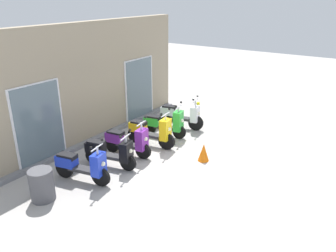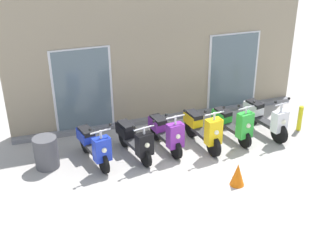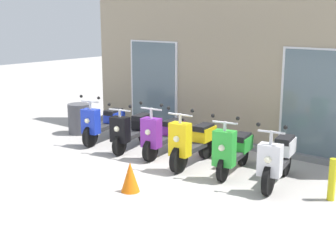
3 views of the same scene
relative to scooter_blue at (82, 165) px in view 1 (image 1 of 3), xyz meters
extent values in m
plane|color=#A8A39E|center=(2.27, -1.33, -0.47)|extent=(40.00, 40.00, 0.00)
cube|color=gray|center=(2.27, 1.87, 1.38)|extent=(8.21, 0.30, 3.71)
cube|color=slate|center=(2.27, 1.62, -0.41)|extent=(8.21, 0.20, 0.12)
cube|color=silver|center=(0.10, 1.70, 0.68)|extent=(1.55, 0.04, 2.30)
cube|color=slate|center=(0.10, 1.68, 0.68)|extent=(1.43, 0.02, 2.22)
cube|color=silver|center=(4.43, 1.70, 0.68)|extent=(1.55, 0.04, 2.30)
cube|color=slate|center=(4.43, 1.68, 0.68)|extent=(1.43, 0.02, 2.22)
cylinder|color=black|center=(0.11, -0.52, -0.22)|extent=(0.19, 0.51, 0.50)
cylinder|color=black|center=(-0.12, 0.55, -0.22)|extent=(0.19, 0.51, 0.50)
cube|color=#2D2D30|center=(0.00, 0.02, -0.12)|extent=(0.40, 0.72, 0.09)
cube|color=#1E38C6|center=(0.10, -0.48, 0.12)|extent=(0.42, 0.31, 0.56)
sphere|color=#F2EFCC|center=(0.13, -0.61, 0.16)|extent=(0.12, 0.12, 0.12)
cube|color=#1E38C6|center=(-0.10, 0.46, 0.03)|extent=(0.40, 0.57, 0.28)
cube|color=black|center=(-0.09, 0.42, 0.17)|extent=(0.36, 0.52, 0.11)
cylinder|color=silver|center=(0.10, -0.48, 0.49)|extent=(0.06, 0.06, 0.21)
cylinder|color=silver|center=(0.10, -0.48, 0.57)|extent=(0.47, 0.14, 0.04)
sphere|color=black|center=(0.34, -0.43, 0.67)|extent=(0.07, 0.07, 0.07)
sphere|color=black|center=(-0.13, -0.53, 0.67)|extent=(0.07, 0.07, 0.07)
cylinder|color=black|center=(1.09, -0.57, -0.24)|extent=(0.19, 0.47, 0.46)
cylinder|color=black|center=(0.85, 0.51, -0.24)|extent=(0.19, 0.47, 0.46)
cube|color=#2D2D30|center=(0.97, -0.03, -0.14)|extent=(0.40, 0.72, 0.09)
cube|color=black|center=(1.08, -0.53, 0.09)|extent=(0.42, 0.32, 0.54)
sphere|color=#F2EFCC|center=(1.11, -0.65, 0.13)|extent=(0.12, 0.12, 0.12)
cube|color=black|center=(0.87, 0.41, 0.05)|extent=(0.41, 0.57, 0.28)
cube|color=black|center=(0.88, 0.37, 0.19)|extent=(0.36, 0.53, 0.11)
cylinder|color=silver|center=(1.08, -0.53, 0.43)|extent=(0.06, 0.06, 0.19)
cylinder|color=silver|center=(1.08, -0.53, 0.51)|extent=(0.51, 0.15, 0.04)
sphere|color=black|center=(1.33, -0.47, 0.61)|extent=(0.07, 0.07, 0.07)
sphere|color=black|center=(0.83, -0.58, 0.61)|extent=(0.07, 0.07, 0.07)
cylinder|color=black|center=(1.88, -0.46, -0.24)|extent=(0.18, 0.47, 0.46)
cylinder|color=black|center=(1.72, 0.59, -0.24)|extent=(0.18, 0.47, 0.46)
cube|color=#2D2D30|center=(1.80, 0.06, -0.14)|extent=(0.36, 0.69, 0.09)
cube|color=purple|center=(1.87, -0.42, 0.12)|extent=(0.41, 0.29, 0.60)
sphere|color=#F2EFCC|center=(1.89, -0.55, 0.16)|extent=(0.12, 0.12, 0.12)
cube|color=purple|center=(1.73, 0.49, 0.03)|extent=(0.37, 0.56, 0.28)
cube|color=black|center=(1.74, 0.45, 0.17)|extent=(0.33, 0.51, 0.11)
cylinder|color=silver|center=(1.87, -0.42, 0.52)|extent=(0.06, 0.06, 0.23)
cylinder|color=silver|center=(1.87, -0.42, 0.62)|extent=(0.49, 0.11, 0.04)
sphere|color=black|center=(2.11, -0.39, 0.72)|extent=(0.07, 0.07, 0.07)
sphere|color=black|center=(1.63, -0.46, 0.72)|extent=(0.07, 0.07, 0.07)
cylinder|color=black|center=(2.77, -0.67, -0.21)|extent=(0.17, 0.53, 0.52)
cylinder|color=black|center=(2.64, 0.45, -0.21)|extent=(0.17, 0.53, 0.52)
cube|color=#2D2D30|center=(2.71, -0.11, -0.11)|extent=(0.34, 0.72, 0.09)
cube|color=yellow|center=(2.77, -0.63, 0.17)|extent=(0.41, 0.28, 0.64)
sphere|color=#F2EFCC|center=(2.79, -0.76, 0.21)|extent=(0.12, 0.12, 0.12)
cube|color=yellow|center=(2.65, 0.35, 0.08)|extent=(0.36, 0.55, 0.28)
cube|color=black|center=(2.65, 0.31, 0.22)|extent=(0.32, 0.51, 0.11)
cylinder|color=silver|center=(2.77, -0.63, 0.57)|extent=(0.06, 0.06, 0.20)
cylinder|color=silver|center=(2.77, -0.63, 0.65)|extent=(0.51, 0.10, 0.04)
sphere|color=black|center=(3.02, -0.60, 0.75)|extent=(0.07, 0.07, 0.07)
sphere|color=black|center=(2.52, -0.66, 0.75)|extent=(0.07, 0.07, 0.07)
cylinder|color=black|center=(3.68, -0.54, -0.25)|extent=(0.17, 0.46, 0.45)
cylinder|color=black|center=(3.48, 0.51, -0.25)|extent=(0.17, 0.46, 0.45)
cube|color=#2D2D30|center=(3.58, -0.02, -0.15)|extent=(0.38, 0.70, 0.09)
cube|color=green|center=(3.68, -0.50, 0.14)|extent=(0.42, 0.31, 0.65)
sphere|color=#F2EFCC|center=(3.70, -0.63, 0.18)|extent=(0.12, 0.12, 0.12)
cube|color=green|center=(3.50, 0.41, 0.00)|extent=(0.39, 0.57, 0.28)
cube|color=black|center=(3.51, 0.37, 0.14)|extent=(0.35, 0.52, 0.11)
cylinder|color=silver|center=(3.68, -0.50, 0.54)|extent=(0.06, 0.06, 0.19)
cylinder|color=silver|center=(3.68, -0.50, 0.61)|extent=(0.47, 0.12, 0.04)
sphere|color=black|center=(3.91, -0.46, 0.71)|extent=(0.07, 0.07, 0.07)
sphere|color=black|center=(3.45, -0.55, 0.71)|extent=(0.07, 0.07, 0.07)
cylinder|color=black|center=(4.63, -0.62, -0.21)|extent=(0.20, 0.54, 0.53)
cylinder|color=black|center=(4.40, 0.48, -0.21)|extent=(0.20, 0.54, 0.53)
cube|color=#2D2D30|center=(4.51, -0.07, -0.11)|extent=(0.39, 0.74, 0.09)
cube|color=white|center=(4.62, -0.59, 0.12)|extent=(0.42, 0.31, 0.54)
sphere|color=#F2EFCC|center=(4.65, -0.71, 0.16)|extent=(0.12, 0.12, 0.12)
cube|color=white|center=(4.42, 0.39, 0.11)|extent=(0.40, 0.57, 0.28)
cube|color=black|center=(4.43, 0.35, 0.25)|extent=(0.35, 0.52, 0.11)
cylinder|color=silver|center=(4.62, -0.59, 0.50)|extent=(0.06, 0.06, 0.25)
cylinder|color=silver|center=(4.62, -0.59, 0.60)|extent=(0.45, 0.13, 0.04)
sphere|color=black|center=(4.84, -0.54, 0.70)|extent=(0.07, 0.07, 0.07)
sphere|color=black|center=(4.40, -0.63, 0.70)|extent=(0.07, 0.07, 0.07)
cone|color=orange|center=(2.74, -1.96, -0.21)|extent=(0.32, 0.32, 0.52)
cylinder|color=#4C4C51|center=(-1.07, 0.17, -0.09)|extent=(0.55, 0.55, 0.76)
cylinder|color=yellow|center=(5.53, -0.19, -0.12)|extent=(0.12, 0.12, 0.70)
camera|label=1|loc=(-5.02, -6.03, 4.03)|focal=36.31mm
camera|label=2|loc=(-1.34, -8.98, 5.00)|focal=46.87mm
camera|label=3|loc=(8.04, -7.44, 2.45)|focal=50.59mm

